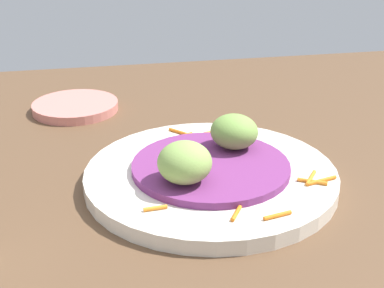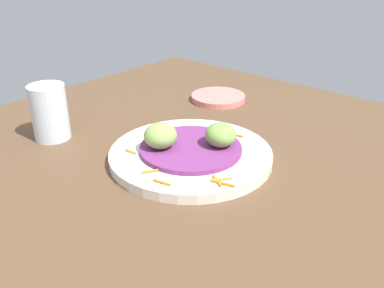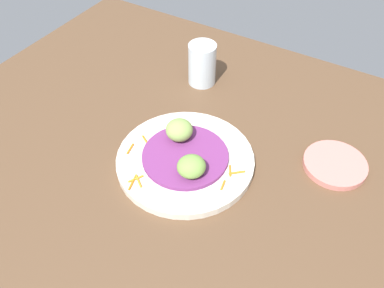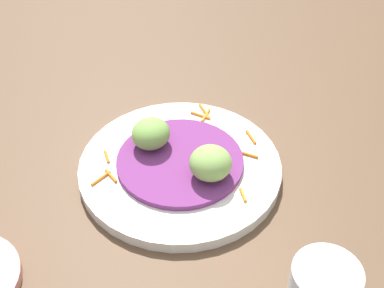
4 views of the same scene
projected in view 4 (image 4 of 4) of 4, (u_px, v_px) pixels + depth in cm
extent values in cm
cube|color=brown|center=(211.00, 150.00, 78.27)|extent=(110.00, 110.00, 2.00)
cylinder|color=silver|center=(180.00, 168.00, 72.84)|extent=(27.80, 27.80, 1.66)
cylinder|color=#702D6B|center=(180.00, 161.00, 72.02)|extent=(17.39, 17.39, 0.82)
cylinder|color=orange|center=(101.00, 178.00, 69.87)|extent=(2.72, 2.43, 0.40)
cylinder|color=orange|center=(200.00, 115.00, 79.96)|extent=(2.87, 2.28, 0.40)
cylinder|color=orange|center=(203.00, 111.00, 80.66)|extent=(1.31, 3.67, 0.40)
cylinder|color=orange|center=(251.00, 137.00, 76.18)|extent=(1.00, 2.93, 0.40)
cylinder|color=orange|center=(249.00, 155.00, 73.32)|extent=(2.39, 1.70, 0.40)
cylinder|color=orange|center=(243.00, 195.00, 67.63)|extent=(0.58, 2.33, 0.40)
cylinder|color=orange|center=(111.00, 176.00, 70.21)|extent=(1.66, 2.61, 0.40)
cylinder|color=orange|center=(107.00, 157.00, 73.03)|extent=(0.81, 2.36, 0.40)
cylinder|color=orange|center=(205.00, 116.00, 79.91)|extent=(1.93, 2.91, 0.40)
ellipsoid|color=#759E47|center=(151.00, 134.00, 72.71)|extent=(7.55, 7.60, 3.98)
ellipsoid|color=#84A851|center=(211.00, 163.00, 68.06)|extent=(7.76, 7.76, 4.28)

